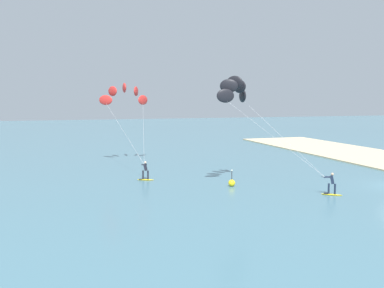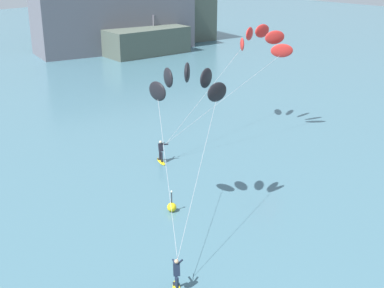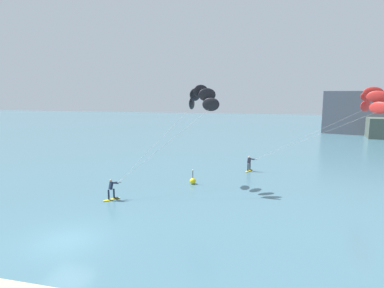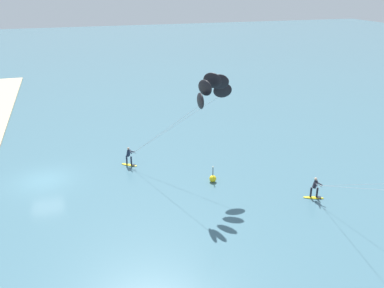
% 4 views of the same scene
% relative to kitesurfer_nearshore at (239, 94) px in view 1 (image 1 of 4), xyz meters
% --- Properties ---
extents(kitesurfer_nearshore, '(8.43, 8.06, 9.01)m').
position_rel_kitesurfer_nearshore_xyz_m(kitesurfer_nearshore, '(0.00, 0.00, 0.00)').
color(kitesurfer_nearshore, yellow).
rests_on(kitesurfer_nearshore, ground).
extents(kitesurfer_mid_water, '(12.84, 5.68, 8.91)m').
position_rel_kitesurfer_nearshore_xyz_m(kitesurfer_mid_water, '(15.17, 7.03, -0.17)').
color(kitesurfer_mid_water, yellow).
rests_on(kitesurfer_mid_water, ground).
extents(marker_buoy, '(0.56, 0.56, 1.38)m').
position_rel_kitesurfer_nearshore_xyz_m(marker_buoy, '(-0.54, 0.76, -7.25)').
color(marker_buoy, yellow).
rests_on(marker_buoy, ground).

